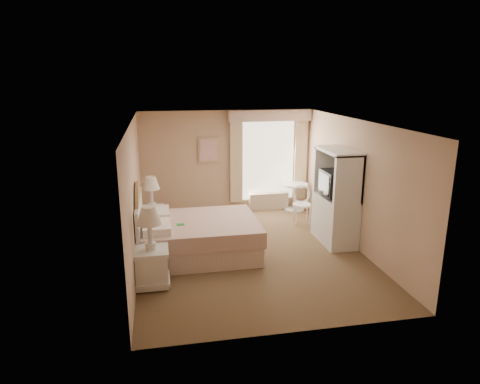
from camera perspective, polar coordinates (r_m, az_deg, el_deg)
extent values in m
cube|color=brown|center=(8.37, 1.32, -7.95)|extent=(4.20, 5.50, 0.01)
cube|color=silver|center=(7.73, 1.44, 9.34)|extent=(4.20, 5.50, 0.01)
cube|color=tan|center=(10.59, -1.78, 4.10)|extent=(4.20, 0.01, 2.50)
cube|color=tan|center=(5.44, 7.57, -6.96)|extent=(4.20, 0.01, 2.50)
cube|color=tan|center=(7.80, -13.87, -0.40)|extent=(0.01, 5.50, 2.50)
cube|color=tan|center=(8.64, 15.12, 1.02)|extent=(0.01, 5.50, 2.50)
cube|color=white|center=(10.78, 3.78, 4.27)|extent=(1.30, 0.02, 2.00)
cube|color=beige|center=(10.55, -0.53, 4.07)|extent=(0.30, 0.08, 2.05)
cube|color=beige|center=(10.97, 8.06, 4.34)|extent=(0.30, 0.08, 2.05)
cube|color=tan|center=(10.54, 4.01, 10.17)|extent=(2.05, 0.20, 0.28)
cube|color=beige|center=(10.94, 3.81, -1.17)|extent=(1.00, 0.22, 0.42)
cube|color=tan|center=(10.45, -4.21, 5.59)|extent=(0.52, 0.03, 0.62)
cube|color=beige|center=(10.43, -4.20, 5.57)|extent=(0.42, 0.02, 0.52)
cube|color=tan|center=(8.23, -5.66, -7.02)|extent=(2.20, 1.67, 0.38)
cube|color=beige|center=(8.10, -5.72, -4.83)|extent=(2.26, 1.74, 0.29)
cube|color=white|center=(7.64, -11.00, -4.65)|extent=(0.47, 0.65, 0.15)
cube|color=white|center=(8.39, -11.03, -2.83)|extent=(0.47, 0.65, 0.15)
cube|color=green|center=(7.89, -7.95, -4.31)|extent=(0.14, 0.10, 0.01)
cube|color=silver|center=(8.07, -13.19, -4.86)|extent=(0.06, 1.78, 1.15)
cylinder|color=#A08355|center=(8.04, -13.24, -4.16)|extent=(0.05, 1.57, 1.57)
cube|color=silver|center=(7.12, -11.64, -10.00)|extent=(0.50, 0.50, 0.55)
cube|color=silver|center=(7.00, -11.78, -7.74)|extent=(0.55, 0.55, 0.07)
cube|color=silver|center=(7.20, -11.56, -11.34)|extent=(0.55, 0.55, 0.05)
cylinder|color=silver|center=(6.96, -11.82, -7.08)|extent=(0.17, 0.17, 0.11)
cylinder|color=silver|center=(6.88, -11.92, -5.39)|extent=(0.08, 0.08, 0.44)
cone|color=silver|center=(6.79, -12.05, -3.06)|extent=(0.39, 0.39, 0.28)
cube|color=silver|center=(9.34, -11.55, -3.92)|extent=(0.48, 0.48, 0.52)
cube|color=silver|center=(9.25, -11.64, -2.22)|extent=(0.52, 0.52, 0.06)
cube|color=silver|center=(9.40, -11.49, -4.93)|extent=(0.52, 0.52, 0.05)
cylinder|color=silver|center=(9.22, -11.67, -1.73)|extent=(0.17, 0.17, 0.10)
cylinder|color=silver|center=(9.17, -11.74, -0.49)|extent=(0.07, 0.07, 0.41)
cone|color=silver|center=(9.10, -11.83, 1.20)|extent=(0.37, 0.37, 0.27)
cylinder|color=silver|center=(10.96, 7.25, -2.31)|extent=(0.48, 0.48, 0.03)
cylinder|color=silver|center=(10.86, 7.31, -0.65)|extent=(0.07, 0.07, 0.65)
cylinder|color=silver|center=(10.78, 7.37, 1.02)|extent=(0.65, 0.65, 0.04)
cylinder|color=silver|center=(9.80, 7.44, -3.22)|extent=(0.03, 0.03, 0.42)
cylinder|color=silver|center=(9.86, 9.28, -3.18)|extent=(0.03, 0.03, 0.42)
cylinder|color=silver|center=(10.10, 7.15, -2.64)|extent=(0.03, 0.03, 0.42)
cylinder|color=silver|center=(10.16, 8.94, -2.61)|extent=(0.03, 0.03, 0.42)
cylinder|color=silver|center=(9.91, 8.25, -1.69)|extent=(0.47, 0.47, 0.04)
torus|color=silver|center=(9.98, 8.17, -0.22)|extent=(0.42, 0.16, 0.41)
cylinder|color=silver|center=(9.99, 7.22, -0.45)|extent=(0.03, 0.03, 0.38)
cylinder|color=silver|center=(10.05, 9.03, -0.43)|extent=(0.03, 0.03, 0.38)
cube|color=silver|center=(8.91, 12.51, -3.61)|extent=(0.58, 1.15, 0.94)
cube|color=silver|center=(8.18, 14.34, 1.47)|extent=(0.58, 0.08, 0.94)
cube|color=silver|center=(9.14, 11.54, 3.04)|extent=(0.58, 0.08, 0.94)
cube|color=silver|center=(8.57, 13.05, 5.37)|extent=(0.58, 1.15, 0.06)
cube|color=silver|center=(8.77, 14.47, 2.36)|extent=(0.04, 1.15, 0.94)
cube|color=black|center=(8.69, 12.67, 1.15)|extent=(0.50, 0.63, 0.50)
cube|color=black|center=(8.59, 11.13, 1.08)|extent=(0.02, 0.52, 0.42)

